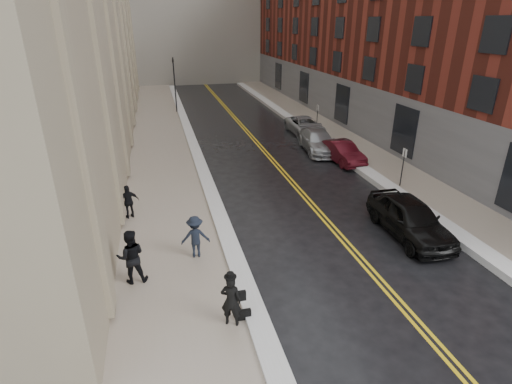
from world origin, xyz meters
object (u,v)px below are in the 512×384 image
car_maroon (342,152)px  pedestrian_b (195,237)px  car_black (410,218)px  pedestrian_main (231,301)px  car_silver_far (305,126)px  car_silver_near (318,141)px  pedestrian_c (129,202)px  pedestrian_a (131,257)px

car_maroon → pedestrian_b: size_ratio=2.41×
car_black → pedestrian_main: bearing=-154.4°
car_black → car_silver_far: 16.48m
car_maroon → car_silver_near: 2.58m
pedestrian_main → pedestrian_c: size_ratio=1.06×
car_black → pedestrian_c: pedestrian_c is taller
car_maroon → car_black: bearing=-103.0°
car_silver_near → car_silver_far: 4.52m
car_silver_near → pedestrian_c: 14.43m
pedestrian_main → car_silver_far: bearing=-93.8°
car_silver_near → pedestrian_c: bearing=-141.1°
pedestrian_b → pedestrian_main: bearing=101.9°
car_silver_near → pedestrian_b: 15.12m
car_maroon → pedestrian_b: bearing=-143.0°
car_silver_near → car_black: bearing=-86.9°
car_maroon → pedestrian_c: size_ratio=2.56×
car_silver_near → pedestrian_a: size_ratio=2.54×
car_silver_far → pedestrian_c: bearing=-137.1°
car_silver_near → pedestrian_c: size_ratio=3.16×
pedestrian_c → pedestrian_main: bearing=91.4°
pedestrian_b → pedestrian_c: (-2.55, 3.95, -0.05)m
car_silver_near → car_silver_far: bearing=87.7°
car_black → pedestrian_main: 9.05m
car_maroon → car_silver_near: (-0.63, 2.50, 0.06)m
car_black → pedestrian_b: 8.90m
car_silver_far → pedestrian_b: (-10.38, -16.08, 0.32)m
car_silver_far → pedestrian_a: (-12.64, -17.16, 0.47)m
pedestrian_c → pedestrian_a: bearing=73.0°
car_silver_far → pedestrian_b: pedestrian_b is taller
car_maroon → car_silver_near: car_silver_near is taller
car_maroon → car_silver_far: size_ratio=0.84×
car_maroon → car_silver_far: (0.08, 6.96, -0.00)m
car_maroon → pedestrian_c: 13.86m
car_black → pedestrian_a: size_ratio=2.45×
pedestrian_b → car_black: bearing=-178.9°
car_maroon → pedestrian_b: (-10.30, -9.12, 0.32)m
car_maroon → car_silver_far: 6.96m
car_silver_far → pedestrian_a: bearing=-126.6°
car_black → pedestrian_c: 12.22m
pedestrian_main → pedestrian_a: bearing=-23.0°
pedestrian_a → pedestrian_c: bearing=-87.6°
car_black → pedestrian_b: (-8.90, 0.33, 0.17)m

